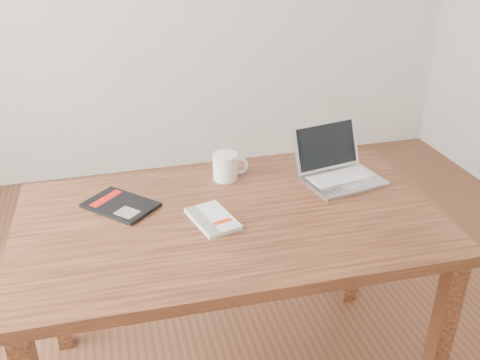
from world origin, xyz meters
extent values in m
cube|color=#542D19|center=(-0.07, 0.01, 0.73)|extent=(1.43, 0.83, 0.04)
cube|color=#542D19|center=(0.57, -0.35, 0.35)|extent=(0.06, 0.06, 0.71)
cube|color=#542D19|center=(-0.71, 0.37, 0.35)|extent=(0.06, 0.06, 0.71)
cube|color=#542D19|center=(0.59, 0.34, 0.35)|extent=(0.06, 0.06, 0.71)
cube|color=silver|center=(-0.13, 0.00, 0.76)|extent=(0.16, 0.22, 0.01)
cube|color=white|center=(-0.13, 0.00, 0.76)|extent=(0.16, 0.22, 0.02)
cube|color=gray|center=(-0.17, -0.01, 0.77)|extent=(0.09, 0.19, 0.00)
cube|color=red|center=(-0.11, -0.04, 0.77)|extent=(0.07, 0.03, 0.00)
cube|color=black|center=(-0.42, 0.17, 0.76)|extent=(0.28, 0.28, 0.01)
cube|color=red|center=(-0.46, 0.22, 0.76)|extent=(0.12, 0.12, 0.00)
cube|color=gray|center=(-0.40, 0.10, 0.76)|extent=(0.09, 0.09, 0.00)
cube|color=silver|center=(0.41, 0.14, 0.76)|extent=(0.31, 0.24, 0.01)
cube|color=silver|center=(0.40, 0.16, 0.76)|extent=(0.26, 0.15, 0.00)
cube|color=#BCBCC1|center=(0.42, 0.08, 0.76)|extent=(0.09, 0.06, 0.00)
cube|color=silver|center=(0.38, 0.26, 0.85)|extent=(0.29, 0.12, 0.18)
cube|color=black|center=(0.38, 0.26, 0.85)|extent=(0.26, 0.11, 0.16)
cylinder|color=white|center=(-0.02, 0.28, 0.80)|extent=(0.09, 0.09, 0.10)
cylinder|color=black|center=(-0.02, 0.28, 0.85)|extent=(0.08, 0.08, 0.01)
torus|color=white|center=(0.04, 0.28, 0.80)|extent=(0.07, 0.02, 0.07)
camera|label=1|loc=(-0.43, -1.48, 1.68)|focal=40.00mm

